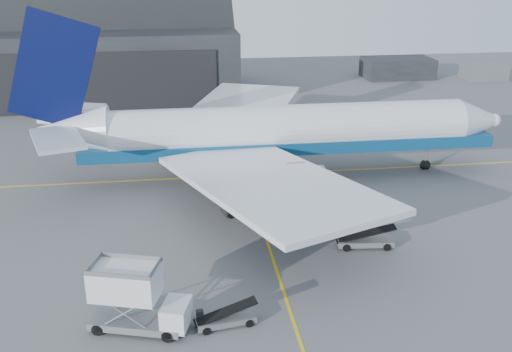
{
  "coord_description": "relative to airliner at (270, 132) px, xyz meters",
  "views": [
    {
      "loc": [
        -7.11,
        -41.3,
        23.86
      ],
      "look_at": [
        -0.37,
        8.08,
        4.5
      ],
      "focal_mm": 40.0,
      "sensor_mm": 36.0,
      "label": 1
    }
  ],
  "objects": [
    {
      "name": "belt_loader_a",
      "position": [
        -7.52,
        -27.49,
        -4.89
      ],
      "size": [
        4.5,
        2.1,
        1.68
      ],
      "rotation": [
        0.0,
        0.0,
        0.16
      ],
      "color": "slate",
      "rests_on": "ground"
    },
    {
      "name": "pushback_tug",
      "position": [
        -4.27,
        -9.19,
        -4.77
      ],
      "size": [
        4.08,
        2.94,
        1.71
      ],
      "rotation": [
        0.0,
        0.0,
        0.25
      ],
      "color": "black",
      "rests_on": "ground"
    },
    {
      "name": "taxi_lines",
      "position": [
        -2.75,
        -6.49,
        -5.4
      ],
      "size": [
        80.0,
        42.12,
        0.02
      ],
      "color": "yellow",
      "rests_on": "ground"
    },
    {
      "name": "ground",
      "position": [
        -2.75,
        -19.16,
        -5.41
      ],
      "size": [
        200.0,
        200.0,
        0.0
      ],
      "primitive_type": "plane",
      "color": "#565659",
      "rests_on": "ground"
    },
    {
      "name": "distant_bldg_a",
      "position": [
        35.25,
        52.84,
        -5.41
      ],
      "size": [
        14.0,
        8.0,
        4.0
      ],
      "primitive_type": "cube",
      "color": "black",
      "rests_on": "ground"
    },
    {
      "name": "hangar",
      "position": [
        -24.75,
        45.79,
        4.13
      ],
      "size": [
        50.0,
        28.3,
        28.0
      ],
      "color": "black",
      "rests_on": "ground"
    },
    {
      "name": "belt_loader_b",
      "position": [
        5.53,
        -17.79,
        -4.8
      ],
      "size": [
        5.25,
        2.23,
        1.97
      ],
      "rotation": [
        0.0,
        0.0,
        -0.1
      ],
      "color": "slate",
      "rests_on": "ground"
    },
    {
      "name": "catering_truck",
      "position": [
        -13.47,
        -27.03,
        -3.05
      ],
      "size": [
        7.2,
        4.31,
        4.65
      ],
      "rotation": [
        0.0,
        0.0,
        -0.29
      ],
      "color": "slate",
      "rests_on": "ground"
    },
    {
      "name": "distant_bldg_b",
      "position": [
        52.25,
        48.84,
        -5.41
      ],
      "size": [
        8.0,
        6.0,
        2.8
      ],
      "primitive_type": "cube",
      "color": "slate",
      "rests_on": "ground"
    },
    {
      "name": "airliner",
      "position": [
        0.0,
        0.0,
        0.0
      ],
      "size": [
        55.08,
        53.41,
        19.33
      ],
      "color": "white",
      "rests_on": "ground"
    },
    {
      "name": "traffic_cone",
      "position": [
        -1.93,
        -14.82,
        -5.14
      ],
      "size": [
        0.39,
        0.39,
        0.57
      ],
      "color": "#DE5607",
      "rests_on": "ground"
    }
  ]
}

